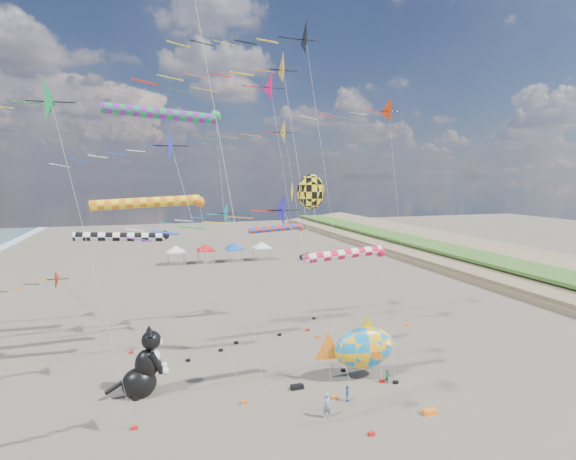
% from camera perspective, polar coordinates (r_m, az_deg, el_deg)
% --- Properties ---
extents(delta_kite_0, '(9.55, 2.23, 17.86)m').
position_cam_1_polar(delta_kite_0, '(27.73, -14.15, 9.90)').
color(delta_kite_0, '#1728D7').
rests_on(delta_kite_0, ground).
extents(delta_kite_1, '(12.65, 2.53, 22.30)m').
position_cam_1_polar(delta_kite_1, '(43.83, 11.76, 14.35)').
color(delta_kite_1, red).
rests_on(delta_kite_1, ground).
extents(delta_kite_3, '(10.43, 1.77, 7.92)m').
position_cam_1_polar(delta_kite_3, '(40.24, -27.22, -5.75)').
color(delta_kite_3, '#E5451B').
rests_on(delta_kite_3, ground).
extents(delta_kite_4, '(13.76, 2.88, 26.81)m').
position_cam_1_polar(delta_kite_4, '(36.32, 1.67, 23.20)').
color(delta_kite_4, black).
rests_on(delta_kite_4, ground).
extents(delta_kite_5, '(11.64, 2.01, 22.18)m').
position_cam_1_polar(delta_kite_5, '(27.85, -3.45, 19.07)').
color(delta_kite_5, '#FFA11A').
rests_on(delta_kite_5, ground).
extents(delta_kite_6, '(13.70, 2.18, 19.83)m').
position_cam_1_polar(delta_kite_6, '(38.81, -3.21, 11.96)').
color(delta_kite_6, yellow).
rests_on(delta_kite_6, ground).
extents(delta_kite_7, '(10.54, 2.55, 20.06)m').
position_cam_1_polar(delta_kite_7, '(27.19, -27.77, 13.79)').
color(delta_kite_7, '#0F813C').
rests_on(delta_kite_7, ground).
extents(delta_kite_8, '(12.42, 2.03, 12.70)m').
position_cam_1_polar(delta_kite_8, '(39.69, -9.04, 1.59)').
color(delta_kite_8, '#0ED6D2').
rests_on(delta_kite_8, ground).
extents(delta_kite_9, '(11.47, 1.84, 14.25)m').
position_cam_1_polar(delta_kite_9, '(22.74, -1.60, 1.93)').
color(delta_kite_9, '#1F1BC8').
rests_on(delta_kite_9, ground).
extents(delta_kite_10, '(16.24, 2.87, 24.31)m').
position_cam_1_polar(delta_kite_10, '(41.39, -4.30, 17.54)').
color(delta_kite_10, '#EC0F67').
rests_on(delta_kite_10, ground).
extents(windsock_0, '(8.14, 0.71, 10.73)m').
position_cam_1_polar(windsock_0, '(35.97, -19.93, -0.90)').
color(windsock_0, black).
rests_on(windsock_0, ground).
extents(windsock_1, '(7.10, 0.67, 10.07)m').
position_cam_1_polar(windsock_1, '(44.85, -1.20, 0.11)').
color(windsock_1, red).
rests_on(windsock_1, ground).
extents(windsock_2, '(10.53, 0.95, 20.38)m').
position_cam_1_polar(windsock_2, '(38.70, -15.19, 13.95)').
color(windsock_2, '#188649').
rests_on(windsock_2, ground).
extents(windsock_3, '(7.23, 0.68, 10.06)m').
position_cam_1_polar(windsock_3, '(30.44, 7.66, -3.15)').
color(windsock_3, red).
rests_on(windsock_3, ground).
extents(windsock_4, '(9.93, 0.86, 13.28)m').
position_cam_1_polar(windsock_4, '(37.04, -16.84, 3.31)').
color(windsock_4, orange).
rests_on(windsock_4, ground).
extents(angelfish_kite, '(3.74, 3.02, 15.05)m').
position_cam_1_polar(angelfish_kite, '(34.19, 2.62, 4.69)').
color(angelfish_kite, yellow).
rests_on(angelfish_kite, ground).
extents(cat_inflatable, '(3.64, 2.00, 4.76)m').
position_cam_1_polar(cat_inflatable, '(33.28, -17.99, -15.59)').
color(cat_inflatable, black).
rests_on(cat_inflatable, ground).
extents(fish_inflatable, '(6.37, 2.44, 4.80)m').
position_cam_1_polar(fish_inflatable, '(34.56, 9.55, -14.50)').
color(fish_inflatable, '#1484C8').
rests_on(fish_inflatable, ground).
extents(person_adult, '(0.61, 0.42, 1.62)m').
position_cam_1_polar(person_adult, '(29.86, 5.01, -21.32)').
color(person_adult, gray).
rests_on(person_adult, ground).
extents(child_green, '(0.54, 0.45, 1.00)m').
position_cam_1_polar(child_green, '(34.88, 12.55, -17.71)').
color(child_green, '#1F773A').
rests_on(child_green, ground).
extents(child_blue, '(0.57, 0.67, 1.07)m').
position_cam_1_polar(child_blue, '(31.98, 7.52, -19.89)').
color(child_blue, blue).
rests_on(child_blue, ground).
extents(kite_bag_0, '(0.90, 0.44, 0.30)m').
position_cam_1_polar(kite_bag_0, '(33.47, 1.16, -19.30)').
color(kite_bag_0, black).
rests_on(kite_bag_0, ground).
extents(kite_bag_1, '(0.90, 0.44, 0.30)m').
position_cam_1_polar(kite_bag_1, '(31.76, 17.53, -21.15)').
color(kite_bag_1, orange).
rests_on(kite_bag_1, ground).
extents(kite_bag_2, '(0.90, 0.44, 0.30)m').
position_cam_1_polar(kite_bag_2, '(38.28, 9.24, -15.92)').
color(kite_bag_2, '#132BC4').
rests_on(kite_bag_2, ground).
extents(tent_row, '(19.20, 4.20, 3.80)m').
position_cam_1_polar(tent_row, '(78.93, -8.62, -1.83)').
color(tent_row, silver).
rests_on(tent_row, ground).
extents(parked_car, '(3.79, 1.57, 1.28)m').
position_cam_1_polar(parked_car, '(81.34, 2.81, -3.30)').
color(parked_car, '#26262D').
rests_on(parked_car, ground).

